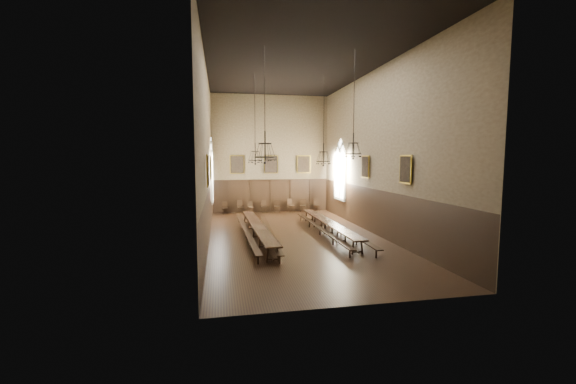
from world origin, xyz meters
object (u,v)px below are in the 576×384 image
object	(u,v)px
bench_left_inner	(269,233)
chair_6	(303,208)
bench_right_outer	(341,229)
table_left	(258,232)
table_right	(328,228)
chair_3	(264,209)
chair_0	(225,210)
chandelier_front_left	(265,150)
chair_1	(240,209)
chair_5	(291,208)
bench_left_outer	(246,233)
chair_2	(251,209)
chandelier_back_right	(324,156)
chair_4	(277,208)
chandelier_front_right	(353,146)
bench_right_inner	(320,230)
chair_7	(316,207)
chandelier_back_left	(255,154)

from	to	relation	value
bench_left_inner	chair_6	size ratio (longest dim) A/B	9.64
bench_right_outer	bench_left_inner	bearing A→B (deg)	-177.48
table_left	bench_right_outer	size ratio (longest dim) A/B	0.94
table_right	chair_6	size ratio (longest dim) A/B	9.12
bench_right_outer	chair_3	xyz separation A→B (m)	(-3.22, 8.52, -0.01)
chair_0	chandelier_front_left	xyz separation A→B (m)	(1.64, -11.22, 4.28)
chair_1	chair_5	distance (m)	3.92
table_left	bench_left_outer	size ratio (longest dim) A/B	0.94
chair_2	chandelier_back_right	distance (m)	8.53
chandelier_front_left	chair_0	bearing A→B (deg)	98.31
chair_4	chandelier_front_left	size ratio (longest dim) A/B	0.20
chair_6	chandelier_front_right	world-z (taller)	chandelier_front_right
table_right	bench_left_inner	bearing A→B (deg)	-173.35
chair_2	chair_4	size ratio (longest dim) A/B	0.94
bench_right_inner	chair_3	bearing A→B (deg)	103.56
chair_1	chair_5	xyz separation A→B (m)	(3.92, 0.06, 0.01)
chair_3	chandelier_front_right	bearing A→B (deg)	-89.14
bench_left_inner	chair_7	world-z (taller)	chair_7
bench_left_outer	chair_4	distance (m)	8.98
chair_2	chandelier_front_left	distance (m)	12.04
bench_left_outer	table_left	bearing A→B (deg)	-20.09
chair_2	chandelier_back_left	size ratio (longest dim) A/B	0.18
bench_left_inner	chandelier_back_right	bearing A→B (deg)	32.21
bench_right_outer	chair_4	world-z (taller)	chair_4
bench_left_inner	chair_2	distance (m)	8.72
bench_left_inner	chair_2	xyz separation A→B (m)	(-0.21, 8.72, -0.01)
chandelier_back_left	chair_3	bearing A→B (deg)	78.71
chandelier_front_right	table_right	bearing A→B (deg)	92.19
bench_left_inner	chair_3	size ratio (longest dim) A/B	10.37
table_right	chair_4	size ratio (longest dim) A/B	9.58
bench_left_inner	chair_1	size ratio (longest dim) A/B	9.78
table_right	bench_left_outer	bearing A→B (deg)	-178.55
chair_5	chair_4	bearing A→B (deg)	162.90
table_left	chandelier_back_right	size ratio (longest dim) A/B	1.84
chair_4	chair_7	world-z (taller)	chair_7
bench_left_outer	chair_2	size ratio (longest dim) A/B	11.28
table_right	chandelier_back_right	distance (m)	4.40
chair_3	chandelier_front_right	distance (m)	12.63
bench_left_inner	chair_7	xyz separation A→B (m)	(4.97, 8.69, 0.02)
chandelier_front_left	bench_left_inner	bearing A→B (deg)	78.37
chair_3	chandelier_back_right	world-z (taller)	chandelier_back_right
table_right	chair_2	bearing A→B (deg)	113.08
chair_0	chair_3	xyz separation A→B (m)	(2.95, 0.00, 0.01)
chair_2	chair_7	distance (m)	5.18
table_left	chair_7	xyz separation A→B (m)	(5.58, 8.63, -0.07)
chair_2	chandelier_front_left	bearing A→B (deg)	-109.10
chair_3	chair_7	distance (m)	4.18
bench_right_inner	chandelier_front_right	world-z (taller)	chandelier_front_right
chair_3	table_right	bearing A→B (deg)	-85.14
bench_right_outer	chandelier_front_left	distance (m)	6.78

